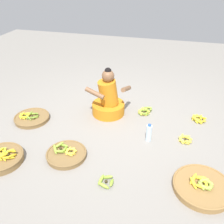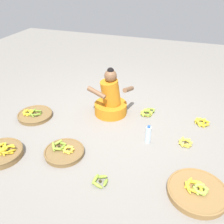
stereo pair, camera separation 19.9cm
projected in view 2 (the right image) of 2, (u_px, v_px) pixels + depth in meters
The scene contains 11 objects.
ground_plane at pixel (116, 125), 3.71m from camera, with size 10.00×10.00×0.00m, color gray.
vendor_woman_front at pixel (111, 100), 3.87m from camera, with size 0.63×0.53×0.78m.
banana_basket_front_right at pixel (35, 115), 3.88m from camera, with size 0.54×0.54×0.14m.
banana_basket_near_vendor at pixel (64, 152), 3.13m from camera, with size 0.51×0.51×0.14m.
banana_basket_near_bicycle at pixel (197, 191), 2.59m from camera, with size 0.64×0.64×0.15m.
banana_basket_back_left at pixel (1, 153), 3.09m from camera, with size 0.54×0.54×0.17m.
loose_bananas_front_left at pixel (147, 113), 3.96m from camera, with size 0.23×0.31×0.09m.
loose_bananas_back_center at pixel (186, 143), 3.30m from camera, with size 0.21×0.21×0.09m.
loose_bananas_back_right at pixel (100, 181), 2.73m from camera, with size 0.18×0.18×0.08m.
loose_bananas_mid_left at pixel (201, 122), 3.73m from camera, with size 0.25×0.24×0.10m.
water_bottle at pixel (148, 135), 3.30m from camera, with size 0.08×0.08×0.27m.
Camera 2 is at (0.93, -2.91, 2.12)m, focal length 39.33 mm.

